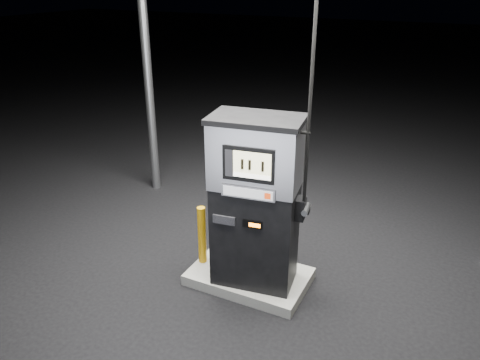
% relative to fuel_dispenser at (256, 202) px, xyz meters
% --- Properties ---
extents(ground, '(80.00, 80.00, 0.00)m').
position_rel_fuel_dispenser_xyz_m(ground, '(-0.13, 0.10, -1.31)').
color(ground, black).
rests_on(ground, ground).
extents(pump_island, '(1.60, 1.00, 0.15)m').
position_rel_fuel_dispenser_xyz_m(pump_island, '(-0.13, 0.10, -1.24)').
color(pump_island, slate).
rests_on(pump_island, ground).
extents(fuel_dispenser, '(1.29, 0.82, 4.70)m').
position_rel_fuel_dispenser_xyz_m(fuel_dispenser, '(0.00, 0.00, 0.00)').
color(fuel_dispenser, black).
rests_on(fuel_dispenser, pump_island).
extents(bollard_left, '(0.13, 0.13, 0.86)m').
position_rel_fuel_dispenser_xyz_m(bollard_left, '(-0.84, 0.05, -0.73)').
color(bollard_left, '#C5880A').
rests_on(bollard_left, pump_island).
extents(bollard_right, '(0.13, 0.13, 0.80)m').
position_rel_fuel_dispenser_xyz_m(bollard_right, '(0.42, 0.17, -0.76)').
color(bollard_right, '#C5880A').
rests_on(bollard_right, pump_island).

